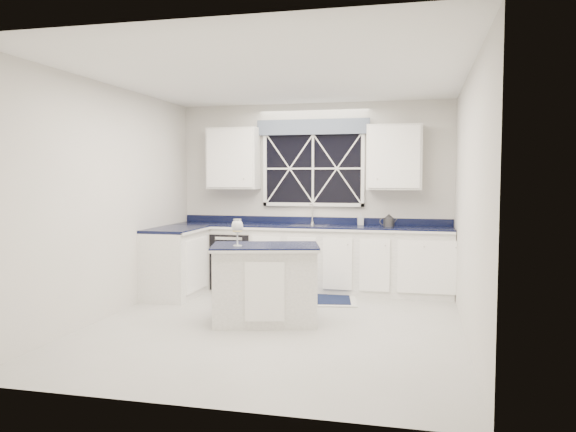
% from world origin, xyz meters
% --- Properties ---
extents(ground, '(4.50, 4.50, 0.00)m').
position_xyz_m(ground, '(0.00, 0.00, 0.00)').
color(ground, '#A7A7A2').
rests_on(ground, ground).
extents(back_wall, '(4.00, 0.10, 2.70)m').
position_xyz_m(back_wall, '(0.00, 2.25, 1.35)').
color(back_wall, silver).
rests_on(back_wall, ground).
extents(base_cabinets, '(3.99, 1.60, 0.90)m').
position_xyz_m(base_cabinets, '(-0.33, 1.78, 0.45)').
color(base_cabinets, white).
rests_on(base_cabinets, ground).
extents(countertop, '(3.98, 0.64, 0.04)m').
position_xyz_m(countertop, '(0.00, 1.95, 0.92)').
color(countertop, black).
rests_on(countertop, base_cabinets).
extents(dishwasher, '(0.60, 0.58, 0.82)m').
position_xyz_m(dishwasher, '(-1.10, 1.95, 0.41)').
color(dishwasher, black).
rests_on(dishwasher, ground).
extents(window, '(1.65, 0.09, 1.26)m').
position_xyz_m(window, '(0.00, 2.20, 1.83)').
color(window, black).
rests_on(window, ground).
extents(upper_cabinets, '(3.10, 0.34, 0.90)m').
position_xyz_m(upper_cabinets, '(0.00, 2.08, 1.90)').
color(upper_cabinets, white).
rests_on(upper_cabinets, ground).
extents(faucet, '(0.05, 0.20, 0.30)m').
position_xyz_m(faucet, '(0.00, 2.14, 1.10)').
color(faucet, silver).
rests_on(faucet, countertop).
extents(island, '(1.31, 0.98, 0.88)m').
position_xyz_m(island, '(-0.14, 0.10, 0.44)').
color(island, white).
rests_on(island, ground).
extents(rug, '(1.54, 1.09, 0.02)m').
position_xyz_m(rug, '(0.02, 1.35, 0.01)').
color(rug, beige).
rests_on(rug, ground).
extents(kettle, '(0.25, 0.18, 0.18)m').
position_xyz_m(kettle, '(1.11, 2.00, 1.02)').
color(kettle, '#313234').
rests_on(kettle, countertop).
extents(wine_glass, '(0.13, 0.13, 0.30)m').
position_xyz_m(wine_glass, '(-0.40, -0.07, 1.08)').
color(wine_glass, silver).
rests_on(wine_glass, island).
extents(soap_bottle, '(0.10, 0.10, 0.18)m').
position_xyz_m(soap_bottle, '(0.70, 2.17, 1.03)').
color(soap_bottle, silver).
rests_on(soap_bottle, countertop).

